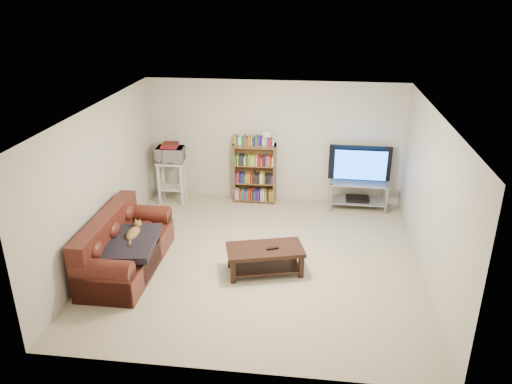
# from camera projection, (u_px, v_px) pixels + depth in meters

# --- Properties ---
(floor) EXTENTS (5.00, 5.00, 0.00)m
(floor) POSITION_uv_depth(u_px,v_px,m) (259.00, 260.00, 7.94)
(floor) COLOR beige
(floor) RESTS_ON ground
(ceiling) EXTENTS (5.00, 5.00, 0.00)m
(ceiling) POSITION_uv_depth(u_px,v_px,m) (260.00, 111.00, 7.01)
(ceiling) COLOR white
(ceiling) RESTS_ON ground
(wall_back) EXTENTS (5.00, 0.00, 5.00)m
(wall_back) POSITION_uv_depth(u_px,v_px,m) (274.00, 142.00, 9.76)
(wall_back) COLOR beige
(wall_back) RESTS_ON ground
(wall_front) EXTENTS (5.00, 0.00, 5.00)m
(wall_front) POSITION_uv_depth(u_px,v_px,m) (231.00, 281.00, 5.18)
(wall_front) COLOR beige
(wall_front) RESTS_ON ground
(wall_left) EXTENTS (0.00, 5.00, 5.00)m
(wall_left) POSITION_uv_depth(u_px,v_px,m) (100.00, 183.00, 7.76)
(wall_left) COLOR beige
(wall_left) RESTS_ON ground
(wall_right) EXTENTS (0.00, 5.00, 5.00)m
(wall_right) POSITION_uv_depth(u_px,v_px,m) (431.00, 198.00, 7.19)
(wall_right) COLOR beige
(wall_right) RESTS_ON ground
(sofa) EXTENTS (0.89, 2.03, 0.87)m
(sofa) POSITION_uv_depth(u_px,v_px,m) (122.00, 250.00, 7.60)
(sofa) COLOR #4E1C14
(sofa) RESTS_ON floor
(blanket) EXTENTS (0.87, 1.08, 0.18)m
(blanket) POSITION_uv_depth(u_px,v_px,m) (129.00, 243.00, 7.37)
(blanket) COLOR black
(blanket) RESTS_ON sofa
(cat) EXTENTS (0.22, 0.55, 0.17)m
(cat) POSITION_uv_depth(u_px,v_px,m) (133.00, 234.00, 7.52)
(cat) COLOR olive
(cat) RESTS_ON sofa
(coffee_table) EXTENTS (1.25, 0.85, 0.41)m
(coffee_table) POSITION_uv_depth(u_px,v_px,m) (265.00, 255.00, 7.50)
(coffee_table) COLOR black
(coffee_table) RESTS_ON floor
(remote) EXTENTS (0.19, 0.12, 0.02)m
(remote) POSITION_uv_depth(u_px,v_px,m) (272.00, 248.00, 7.41)
(remote) COLOR black
(remote) RESTS_ON coffee_table
(tv_stand) EXTENTS (1.10, 0.51, 0.55)m
(tv_stand) POSITION_uv_depth(u_px,v_px,m) (358.00, 190.00, 9.65)
(tv_stand) COLOR #999EA3
(tv_stand) RESTS_ON floor
(television) EXTENTS (1.18, 0.17, 0.68)m
(television) POSITION_uv_depth(u_px,v_px,m) (360.00, 165.00, 9.45)
(television) COLOR black
(television) RESTS_ON tv_stand
(dvd_player) EXTENTS (0.44, 0.31, 0.06)m
(dvd_player) POSITION_uv_depth(u_px,v_px,m) (357.00, 199.00, 9.72)
(dvd_player) COLOR black
(dvd_player) RESTS_ON tv_stand
(bookshelf) EXTENTS (0.84, 0.27, 1.20)m
(bookshelf) POSITION_uv_depth(u_px,v_px,m) (255.00, 172.00, 9.84)
(bookshelf) COLOR brown
(bookshelf) RESTS_ON floor
(shelf_clutter) EXTENTS (0.61, 0.19, 0.28)m
(shelf_clutter) POSITION_uv_depth(u_px,v_px,m) (260.00, 139.00, 9.58)
(shelf_clutter) COLOR silver
(shelf_clutter) RESTS_ON bookshelf
(microwave_stand) EXTENTS (0.55, 0.41, 0.85)m
(microwave_stand) POSITION_uv_depth(u_px,v_px,m) (172.00, 176.00, 9.87)
(microwave_stand) COLOR silver
(microwave_stand) RESTS_ON floor
(microwave) EXTENTS (0.54, 0.37, 0.29)m
(microwave) POSITION_uv_depth(u_px,v_px,m) (170.00, 154.00, 9.69)
(microwave) COLOR silver
(microwave) RESTS_ON microwave_stand
(game_boxes) EXTENTS (0.32, 0.28, 0.05)m
(game_boxes) POSITION_uv_depth(u_px,v_px,m) (170.00, 146.00, 9.63)
(game_boxes) COLOR maroon
(game_boxes) RESTS_ON microwave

